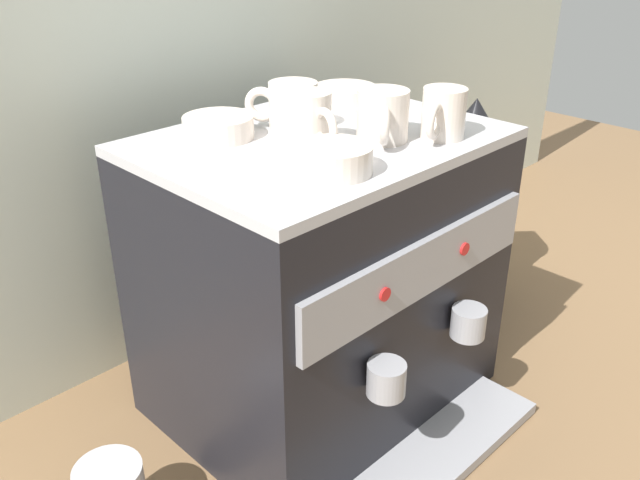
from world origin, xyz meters
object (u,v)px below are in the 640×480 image
(ceramic_bowl_0, at_px, (334,160))
(ceramic_bowl_1, at_px, (218,128))
(espresso_machine, at_px, (322,278))
(ceramic_cup_2, at_px, (443,114))
(ceramic_bowl_2, at_px, (345,96))
(ceramic_cup_1, at_px, (383,116))
(ceramic_cup_0, at_px, (310,120))
(coffee_grinder, at_px, (467,200))
(ceramic_cup_3, at_px, (290,106))

(ceramic_bowl_0, distance_m, ceramic_bowl_1, 0.23)
(ceramic_bowl_0, bearing_deg, espresso_machine, 50.95)
(ceramic_cup_2, height_order, ceramic_bowl_2, ceramic_cup_2)
(ceramic_cup_1, bearing_deg, ceramic_bowl_2, 58.63)
(espresso_machine, relative_size, ceramic_cup_0, 4.99)
(coffee_grinder, bearing_deg, ceramic_cup_2, -155.10)
(ceramic_cup_0, height_order, ceramic_cup_3, ceramic_cup_0)
(ceramic_cup_3, bearing_deg, ceramic_cup_1, -67.57)
(ceramic_cup_1, relative_size, ceramic_cup_2, 0.99)
(ceramic_cup_2, bearing_deg, ceramic_cup_1, 143.03)
(ceramic_cup_1, xyz_separation_m, coffee_grinder, (0.43, 0.11, -0.30))
(ceramic_cup_3, xyz_separation_m, ceramic_bowl_1, (-0.11, 0.05, -0.02))
(ceramic_cup_2, xyz_separation_m, ceramic_cup_3, (-0.13, 0.19, -0.00))
(ceramic_bowl_0, relative_size, ceramic_bowl_1, 0.95)
(espresso_machine, bearing_deg, ceramic_cup_2, -47.53)
(espresso_machine, bearing_deg, ceramic_cup_3, 97.99)
(ceramic_cup_0, bearing_deg, ceramic_bowl_2, 30.78)
(ceramic_cup_2, relative_size, coffee_grinder, 0.23)
(espresso_machine, relative_size, ceramic_cup_1, 5.21)
(espresso_machine, relative_size, ceramic_bowl_2, 4.84)
(ceramic_cup_0, xyz_separation_m, ceramic_bowl_0, (-0.05, -0.10, -0.02))
(espresso_machine, distance_m, ceramic_bowl_2, 0.32)
(ceramic_cup_2, relative_size, ceramic_bowl_1, 0.97)
(espresso_machine, height_order, ceramic_cup_0, ceramic_cup_0)
(ceramic_cup_3, bearing_deg, espresso_machine, -82.01)
(ceramic_cup_2, distance_m, ceramic_cup_3, 0.23)
(espresso_machine, height_order, coffee_grinder, espresso_machine)
(coffee_grinder, bearing_deg, ceramic_cup_1, -165.55)
(ceramic_bowl_0, distance_m, ceramic_bowl_2, 0.33)
(espresso_machine, distance_m, ceramic_cup_1, 0.30)
(ceramic_cup_2, bearing_deg, coffee_grinder, 24.90)
(ceramic_bowl_1, height_order, coffee_grinder, ceramic_bowl_1)
(ceramic_cup_0, bearing_deg, ceramic_bowl_1, 117.89)
(ceramic_bowl_0, bearing_deg, ceramic_cup_3, 63.88)
(ceramic_cup_0, distance_m, coffee_grinder, 0.61)
(espresso_machine, distance_m, coffee_grinder, 0.48)
(ceramic_cup_2, distance_m, coffee_grinder, 0.50)
(espresso_machine, distance_m, ceramic_cup_2, 0.34)
(ceramic_cup_1, bearing_deg, ceramic_bowl_0, -164.30)
(espresso_machine, xyz_separation_m, ceramic_cup_0, (-0.05, -0.02, 0.29))
(ceramic_cup_2, bearing_deg, ceramic_cup_0, 146.32)
(coffee_grinder, bearing_deg, ceramic_bowl_1, 172.88)
(espresso_machine, bearing_deg, ceramic_bowl_2, 32.26)
(ceramic_cup_0, xyz_separation_m, ceramic_cup_1, (0.09, -0.06, -0.00))
(ceramic_bowl_2, bearing_deg, ceramic_cup_2, -98.48)
(coffee_grinder, bearing_deg, ceramic_bowl_2, 168.55)
(ceramic_bowl_2, bearing_deg, espresso_machine, -147.74)
(espresso_machine, bearing_deg, ceramic_cup_1, -58.04)
(coffee_grinder, bearing_deg, espresso_machine, -176.05)
(ceramic_cup_1, xyz_separation_m, ceramic_cup_3, (-0.06, 0.14, -0.00))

